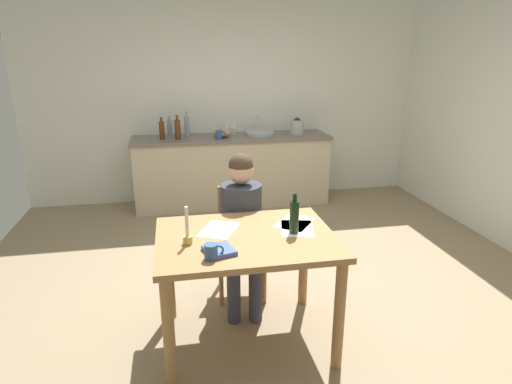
# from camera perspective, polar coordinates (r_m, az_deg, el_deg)

# --- Properties ---
(ground_plane) EXTENTS (5.20, 5.20, 0.04)m
(ground_plane) POSITION_cam_1_polar(r_m,az_deg,el_deg) (3.80, 1.70, -12.77)
(ground_plane) COLOR #937F60
(wall_back) EXTENTS (5.20, 0.12, 2.60)m
(wall_back) POSITION_cam_1_polar(r_m,az_deg,el_deg) (5.86, -3.80, 11.84)
(wall_back) COLOR silver
(wall_back) RESTS_ON ground
(kitchen_counter) EXTENTS (2.50, 0.64, 0.90)m
(kitchen_counter) POSITION_cam_1_polar(r_m,az_deg,el_deg) (5.66, -3.16, 2.90)
(kitchen_counter) COLOR beige
(kitchen_counter) RESTS_ON ground
(dining_table) EXTENTS (1.15, 0.87, 0.79)m
(dining_table) POSITION_cam_1_polar(r_m,az_deg,el_deg) (2.87, -1.30, -8.08)
(dining_table) COLOR #9E7042
(dining_table) RESTS_ON ground
(chair_at_table) EXTENTS (0.44, 0.44, 0.88)m
(chair_at_table) POSITION_cam_1_polar(r_m,az_deg,el_deg) (3.55, -2.00, -5.73)
(chair_at_table) COLOR #9E7042
(chair_at_table) RESTS_ON ground
(person_seated) EXTENTS (0.36, 0.61, 1.19)m
(person_seated) POSITION_cam_1_polar(r_m,az_deg,el_deg) (3.35, -1.87, -3.82)
(person_seated) COLOR #333842
(person_seated) RESTS_ON ground
(coffee_mug) EXTENTS (0.11, 0.08, 0.09)m
(coffee_mug) POSITION_cam_1_polar(r_m,az_deg,el_deg) (2.51, -5.87, -7.79)
(coffee_mug) COLOR #33598C
(coffee_mug) RESTS_ON dining_table
(candlestick) EXTENTS (0.06, 0.06, 0.24)m
(candlestick) POSITION_cam_1_polar(r_m,az_deg,el_deg) (2.71, -9.02, -5.44)
(candlestick) COLOR gold
(candlestick) RESTS_ON dining_table
(book_magazine) EXTENTS (0.21, 0.22, 0.03)m
(book_magazine) POSITION_cam_1_polar(r_m,az_deg,el_deg) (2.59, -4.87, -7.68)
(book_magazine) COLOR #465A9C
(book_magazine) RESTS_ON dining_table
(paper_letter) EXTENTS (0.27, 0.34, 0.00)m
(paper_letter) POSITION_cam_1_polar(r_m,az_deg,el_deg) (2.94, 5.43, -4.78)
(paper_letter) COLOR white
(paper_letter) RESTS_ON dining_table
(paper_bill) EXTENTS (0.35, 0.36, 0.00)m
(paper_bill) POSITION_cam_1_polar(r_m,az_deg,el_deg) (3.04, 5.12, -4.00)
(paper_bill) COLOR white
(paper_bill) RESTS_ON dining_table
(paper_envelope) EXTENTS (0.32, 0.36, 0.00)m
(paper_envelope) POSITION_cam_1_polar(r_m,az_deg,el_deg) (2.92, -4.90, -4.94)
(paper_envelope) COLOR white
(paper_envelope) RESTS_ON dining_table
(wine_bottle_on_table) EXTENTS (0.06, 0.06, 0.27)m
(wine_bottle_on_table) POSITION_cam_1_polar(r_m,az_deg,el_deg) (2.82, 5.06, -3.22)
(wine_bottle_on_table) COLOR black
(wine_bottle_on_table) RESTS_ON dining_table
(sink_unit) EXTENTS (0.36, 0.36, 0.24)m
(sink_unit) POSITION_cam_1_polar(r_m,az_deg,el_deg) (5.63, 0.51, 7.74)
(sink_unit) COLOR #B2B7BC
(sink_unit) RESTS_ON kitchen_counter
(bottle_oil) EXTENTS (0.07, 0.07, 0.27)m
(bottle_oil) POSITION_cam_1_polar(r_m,az_deg,el_deg) (5.43, -12.29, 7.96)
(bottle_oil) COLOR #593319
(bottle_oil) RESTS_ON kitchen_counter
(bottle_vinegar) EXTENTS (0.06, 0.06, 0.27)m
(bottle_vinegar) POSITION_cam_1_polar(r_m,az_deg,el_deg) (5.55, -11.26, 8.21)
(bottle_vinegar) COLOR #8C999E
(bottle_vinegar) RESTS_ON kitchen_counter
(bottle_wine_red) EXTENTS (0.07, 0.07, 0.30)m
(bottle_wine_red) POSITION_cam_1_polar(r_m,az_deg,el_deg) (5.40, -10.29, 8.13)
(bottle_wine_red) COLOR #593319
(bottle_wine_red) RESTS_ON kitchen_counter
(bottle_sauce) EXTENTS (0.06, 0.06, 0.31)m
(bottle_sauce) POSITION_cam_1_polar(r_m,az_deg,el_deg) (5.57, -9.07, 8.56)
(bottle_sauce) COLOR #8C999E
(bottle_sauce) RESTS_ON kitchen_counter
(mixing_bowl) EXTENTS (0.22, 0.22, 0.10)m
(mixing_bowl) POSITION_cam_1_polar(r_m,az_deg,el_deg) (5.50, -4.47, 7.74)
(mixing_bowl) COLOR tan
(mixing_bowl) RESTS_ON kitchen_counter
(stovetop_kettle) EXTENTS (0.18, 0.18, 0.22)m
(stovetop_kettle) POSITION_cam_1_polar(r_m,az_deg,el_deg) (5.72, 5.41, 8.60)
(stovetop_kettle) COLOR #B7BABF
(stovetop_kettle) RESTS_ON kitchen_counter
(wine_glass_near_sink) EXTENTS (0.07, 0.07, 0.15)m
(wine_glass_near_sink) POSITION_cam_1_polar(r_m,az_deg,el_deg) (5.70, -2.97, 8.72)
(wine_glass_near_sink) COLOR silver
(wine_glass_near_sink) RESTS_ON kitchen_counter
(wine_glass_by_kettle) EXTENTS (0.07, 0.07, 0.15)m
(wine_glass_by_kettle) POSITION_cam_1_polar(r_m,az_deg,el_deg) (5.69, -3.95, 8.68)
(wine_glass_by_kettle) COLOR silver
(wine_glass_by_kettle) RESTS_ON kitchen_counter
(teacup_on_counter) EXTENTS (0.12, 0.08, 0.11)m
(teacup_on_counter) POSITION_cam_1_polar(r_m,az_deg,el_deg) (5.39, -4.85, 7.56)
(teacup_on_counter) COLOR #33598C
(teacup_on_counter) RESTS_ON kitchen_counter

